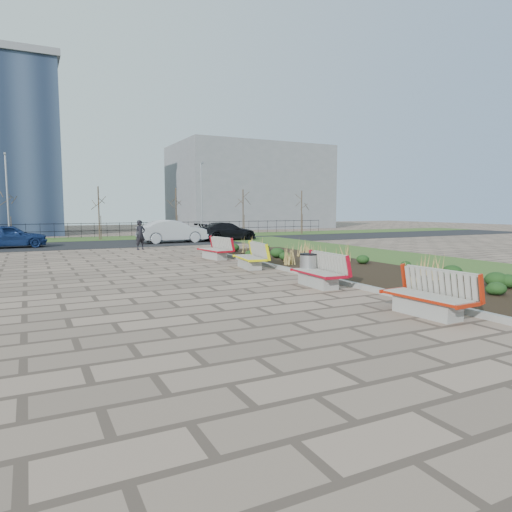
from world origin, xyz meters
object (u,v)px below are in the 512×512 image
car_blue (9,236)px  pedestrian (140,235)px  car_black (227,231)px  lamp_west (7,199)px  bench_a (427,294)px  bench_c (249,256)px  lamp_east (201,200)px  bench_d (214,248)px  litter_bin (308,268)px  bench_b (318,270)px  car_silver (173,231)px

car_blue → pedestrian: bearing=-127.2°
car_black → lamp_west: 15.22m
bench_a → lamp_west: size_ratio=0.35×
bench_c → lamp_east: (5.00, 19.40, 2.54)m
bench_d → car_black: bearing=57.3°
litter_bin → lamp_east: size_ratio=0.15×
bench_c → pedestrian: bearing=108.6°
lamp_west → pedestrian: bearing=-52.3°
pedestrian → car_blue: bearing=128.6°
bench_a → bench_b: (0.00, 4.26, 0.00)m
litter_bin → bench_d: bearing=91.4°
bench_b → lamp_east: 24.85m
lamp_east → car_silver: bearing=-129.3°
bench_b → car_black: car_black is taller
bench_c → car_blue: size_ratio=0.51×
bench_a → car_silver: 23.83m
bench_b → car_black: size_ratio=0.45×
car_black → lamp_east: (-0.40, 4.33, 2.35)m
bench_c → bench_a: bearing=-82.4°
car_black → lamp_west: (-14.40, 4.33, 2.35)m
bench_d → car_silver: 11.00m
lamp_east → pedestrian: bearing=-127.8°
bench_a → car_blue: bearing=106.8°
bench_d → pedestrian: (-2.02, 6.56, 0.36)m
lamp_west → car_blue: bearing=-88.3°
bench_b → lamp_east: bearing=80.9°
bench_a → bench_d: same height
bench_a → lamp_west: 29.96m
pedestrian → lamp_east: bearing=34.3°
pedestrian → car_black: size_ratio=0.37×
pedestrian → lamp_east: size_ratio=0.29×
bench_a → car_silver: size_ratio=0.44×
car_blue → bench_c: bearing=-153.0°
bench_a → lamp_east: bearing=76.5°
litter_bin → car_blue: (-9.06, 18.88, 0.27)m
bench_a → litter_bin: size_ratio=2.29×
lamp_east → lamp_west: bearing=180.0°
bench_a → lamp_east: 29.01m
car_blue → car_silver: 10.04m
bench_b → litter_bin: 0.84m
car_black → car_silver: bearing=88.6°
bench_c → car_black: bearing=77.9°
litter_bin → lamp_east: lamp_east is taller
car_blue → lamp_east: bearing=-75.7°
lamp_east → bench_b: bearing=-101.7°
bench_a → bench_b: same height
bench_b → car_black: bearing=77.4°
bench_d → lamp_west: lamp_west is taller
bench_b → bench_d: same height
car_blue → car_black: 14.26m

